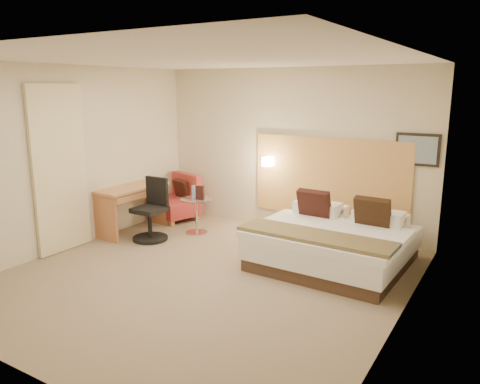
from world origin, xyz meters
The scene contains 20 objects.
floor centered at (0.00, 0.00, -0.01)m, with size 4.80×5.00×0.02m, color #826F57.
ceiling centered at (0.00, 0.00, 2.71)m, with size 4.80×5.00×0.02m, color white.
wall_back centered at (0.00, 2.51, 1.35)m, with size 4.80×0.02×2.70m, color beige.
wall_front centered at (0.00, -2.51, 1.35)m, with size 4.80×0.02×2.70m, color beige.
wall_left centered at (-2.41, 0.00, 1.35)m, with size 0.02×5.00×2.70m, color beige.
wall_right centered at (2.41, 0.00, 1.35)m, with size 0.02×5.00×2.70m, color beige.
headboard_panel centered at (0.70, 2.47, 0.95)m, with size 2.60×0.04×1.30m, color tan.
art_frame centered at (2.02, 2.48, 1.50)m, with size 0.62×0.03×0.47m, color black.
art_canvas centered at (2.02, 2.46, 1.50)m, with size 0.54×0.01×0.39m, color gray.
lamp_arm centered at (-0.35, 2.42, 1.15)m, with size 0.02×0.02×0.12m, color silver.
lamp_shade centered at (-0.35, 2.36, 1.15)m, with size 0.15×0.15×0.15m, color #FCEBC5.
curtain centered at (-2.36, -0.25, 1.22)m, with size 0.06×0.90×2.42m, color beige.
bottle_a centered at (-1.25, 1.45, 0.69)m, with size 0.06×0.06×0.21m, color #91ADE0.
bottle_b centered at (-1.20, 1.51, 0.69)m, with size 0.06×0.06×0.21m, color #90C3DF.
menu_folder centered at (-1.09, 1.41, 0.70)m, with size 0.14×0.05×0.23m, color black.
bed centered at (1.25, 1.28, 0.31)m, with size 2.01×1.96×0.95m.
lounge_chair centered at (-2.00, 1.94, 0.33)m, with size 0.95×0.88×0.82m.
side_table centered at (-1.18, 1.42, 0.33)m, with size 0.61×0.61×0.59m.
desk centered at (-2.11, 0.93, 0.61)m, with size 0.61×1.26×0.78m.
desk_chair centered at (-1.60, 0.80, 0.40)m, with size 0.55×0.55×0.98m.
Camera 1 is at (3.31, -4.58, 2.37)m, focal length 35.00 mm.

